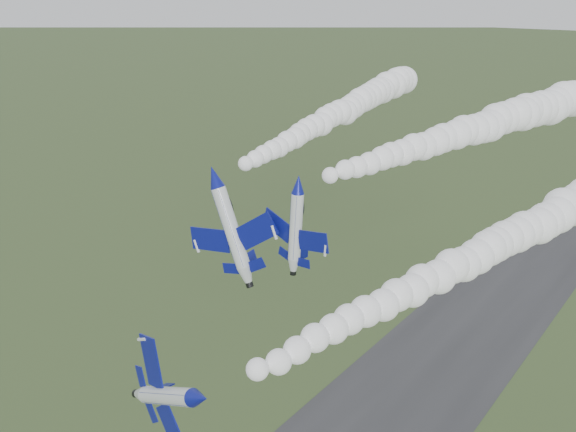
% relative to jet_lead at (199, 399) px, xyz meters
% --- Properties ---
extents(jet_lead, '(5.27, 12.02, 8.97)m').
position_rel_jet_lead_xyz_m(jet_lead, '(0.00, 0.00, 0.00)').
color(jet_lead, white).
extents(smoke_trail_jet_lead, '(17.67, 63.91, 5.00)m').
position_rel_jet_lead_xyz_m(smoke_trail_jet_lead, '(7.48, 34.13, 1.45)').
color(smoke_trail_jet_lead, white).
extents(jet_pair_left, '(11.50, 14.44, 4.77)m').
position_rel_jet_lead_xyz_m(jet_pair_left, '(-18.97, 22.56, 7.78)').
color(jet_pair_left, white).
extents(smoke_trail_jet_pair_left, '(12.08, 57.87, 4.98)m').
position_rel_jet_lead_xyz_m(smoke_trail_jet_pair_left, '(-22.85, 55.09, 9.60)').
color(smoke_trail_jet_pair_left, white).
extents(jet_pair_right, '(9.60, 11.37, 2.83)m').
position_rel_jet_lead_xyz_m(jet_pair_right, '(-8.48, 23.80, 8.52)').
color(jet_pair_right, white).
extents(smoke_trail_jet_pair_right, '(15.28, 61.32, 5.77)m').
position_rel_jet_lead_xyz_m(smoke_trail_jet_pair_right, '(-2.06, 55.95, 9.59)').
color(smoke_trail_jet_pair_right, white).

